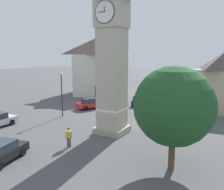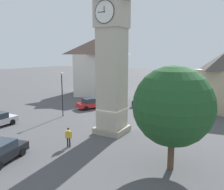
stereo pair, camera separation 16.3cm
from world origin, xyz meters
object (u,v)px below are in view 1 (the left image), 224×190
(car_blue_kerb, at_px, (91,103))
(car_white_side, at_px, (139,100))
(clock_tower, at_px, (112,23))
(tree, at_px, (174,106))
(building_corner_back, at_px, (96,66))
(lamp_post, at_px, (62,87))
(car_red_corner, at_px, (181,111))
(car_silver_kerb, at_px, (2,152))
(pedestrian, at_px, (69,136))

(car_blue_kerb, height_order, car_white_side, same)
(clock_tower, xyz_separation_m, tree, (-7.36, 4.60, -6.23))
(building_corner_back, bearing_deg, lamp_post, 109.37)
(car_white_side, relative_size, lamp_post, 0.78)
(car_blue_kerb, relative_size, car_red_corner, 1.00)
(car_silver_kerb, xyz_separation_m, car_red_corner, (-8.35, -19.10, 0.00))
(pedestrian, xyz_separation_m, building_corner_back, (13.08, -23.81, 4.54))
(car_white_side, bearing_deg, lamp_post, 62.39)
(pedestrian, distance_m, building_corner_back, 27.54)
(car_silver_kerb, relative_size, building_corner_back, 0.36)
(car_blue_kerb, height_order, building_corner_back, building_corner_back)
(car_silver_kerb, relative_size, tree, 0.62)
(building_corner_back, relative_size, lamp_post, 2.14)
(clock_tower, relative_size, car_silver_kerb, 4.15)
(clock_tower, distance_m, tree, 10.68)
(car_white_side, bearing_deg, car_red_corner, 152.00)
(car_red_corner, xyz_separation_m, lamp_post, (13.20, 7.16, 2.95))
(car_white_side, distance_m, pedestrian, 18.48)
(car_red_corner, distance_m, lamp_post, 15.31)
(car_red_corner, bearing_deg, pedestrian, 67.76)
(lamp_post, bearing_deg, car_blue_kerb, -96.04)
(pedestrian, bearing_deg, lamp_post, -45.19)
(pedestrian, distance_m, lamp_post, 10.68)
(car_red_corner, bearing_deg, tree, 100.97)
(car_blue_kerb, distance_m, building_corner_back, 13.66)
(tree, bearing_deg, car_silver_kerb, 25.06)
(car_blue_kerb, distance_m, car_silver_kerb, 17.84)
(car_blue_kerb, bearing_deg, pedestrian, 117.84)
(car_silver_kerb, distance_m, building_corner_back, 30.73)
(car_red_corner, bearing_deg, car_white_side, -28.00)
(pedestrian, height_order, tree, tree)
(car_silver_kerb, xyz_separation_m, building_corner_back, (10.65, -28.42, 4.78))
(car_white_side, relative_size, tree, 0.62)
(clock_tower, relative_size, building_corner_back, 1.51)
(car_blue_kerb, bearing_deg, car_red_corner, -171.98)
(car_blue_kerb, distance_m, pedestrian, 14.37)
(car_silver_kerb, distance_m, car_red_corner, 20.85)
(building_corner_back, xyz_separation_m, lamp_post, (-5.79, 16.48, -1.84))
(car_blue_kerb, height_order, lamp_post, lamp_post)
(car_silver_kerb, distance_m, car_white_side, 23.06)
(lamp_post, bearing_deg, tree, 156.92)
(car_silver_kerb, xyz_separation_m, car_white_side, (-0.95, -23.04, 0.00))
(tree, bearing_deg, pedestrian, 3.67)
(car_silver_kerb, xyz_separation_m, tree, (-11.05, -5.17, 3.67))
(car_blue_kerb, xyz_separation_m, pedestrian, (-6.71, 12.71, 0.25))
(car_blue_kerb, distance_m, car_white_side, 7.75)
(car_red_corner, height_order, car_white_side, same)
(car_blue_kerb, height_order, pedestrian, pedestrian)
(car_silver_kerb, distance_m, lamp_post, 13.22)
(pedestrian, bearing_deg, car_red_corner, -112.24)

